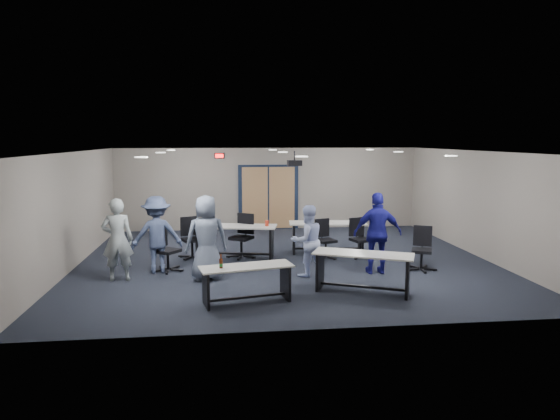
{
  "coord_description": "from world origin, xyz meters",
  "views": [
    {
      "loc": [
        -1.51,
        -11.97,
        3.02
      ],
      "look_at": [
        -0.16,
        -0.3,
        1.32
      ],
      "focal_mm": 32.0,
      "sensor_mm": 36.0,
      "label": 1
    }
  ],
  "objects": [
    {
      "name": "back_wall",
      "position": [
        0.0,
        4.5,
        1.35
      ],
      "size": [
        10.0,
        0.04,
        2.7
      ],
      "primitive_type": "cube",
      "color": "gray",
      "rests_on": "floor"
    },
    {
      "name": "ceiling",
      "position": [
        0.0,
        0.0,
        2.7
      ],
      "size": [
        10.0,
        9.0,
        0.04
      ],
      "primitive_type": "cube",
      "color": "silver",
      "rests_on": "back_wall"
    },
    {
      "name": "chair_loose_left",
      "position": [
        -2.78,
        -0.66,
        0.52
      ],
      "size": [
        0.91,
        0.91,
        1.04
      ],
      "primitive_type": null,
      "rotation": [
        0.0,
        0.0,
        0.94
      ],
      "color": "black",
      "rests_on": "floor"
    },
    {
      "name": "chair_back_c",
      "position": [
        1.06,
        0.17,
        0.49
      ],
      "size": [
        0.79,
        0.79,
        0.98
      ],
      "primitive_type": null,
      "rotation": [
        0.0,
        0.0,
        0.33
      ],
      "color": "black",
      "rests_on": "floor"
    },
    {
      "name": "floor",
      "position": [
        0.0,
        0.0,
        0.0
      ],
      "size": [
        10.0,
        10.0,
        0.0
      ],
      "primitive_type": "plane",
      "color": "black",
      "rests_on": "ground"
    },
    {
      "name": "chair_back_b",
      "position": [
        -1.06,
        0.48,
        0.55
      ],
      "size": [
        0.96,
        0.96,
        1.11
      ],
      "primitive_type": null,
      "rotation": [
        0.0,
        0.0,
        -0.57
      ],
      "color": "black",
      "rests_on": "floor"
    },
    {
      "name": "person_plaid",
      "position": [
        -1.87,
        -1.42,
        0.92
      ],
      "size": [
        0.98,
        0.73,
        1.83
      ],
      "primitive_type": "imported",
      "rotation": [
        0.0,
        0.0,
        3.32
      ],
      "color": "slate",
      "rests_on": "floor"
    },
    {
      "name": "ceiling_can_lights",
      "position": [
        0.0,
        0.25,
        2.67
      ],
      "size": [
        6.24,
        5.74,
        0.02
      ],
      "primitive_type": null,
      "color": "white",
      "rests_on": "ceiling"
    },
    {
      "name": "chair_loose_right",
      "position": [
        3.01,
        -1.24,
        0.5
      ],
      "size": [
        0.84,
        0.84,
        1.01
      ],
      "primitive_type": null,
      "rotation": [
        0.0,
        0.0,
        -0.42
      ],
      "color": "black",
      "rests_on": "floor"
    },
    {
      "name": "exit_sign",
      "position": [
        -1.6,
        4.44,
        2.45
      ],
      "size": [
        0.32,
        0.07,
        0.18
      ],
      "color": "black",
      "rests_on": "back_wall"
    },
    {
      "name": "person_navy",
      "position": [
        1.91,
        -1.35,
        0.92
      ],
      "size": [
        1.11,
        0.53,
        1.83
      ],
      "primitive_type": "imported",
      "rotation": [
        0.0,
        0.0,
        3.06
      ],
      "color": "navy",
      "rests_on": "floor"
    },
    {
      "name": "table_back_left",
      "position": [
        -1.21,
        0.44,
        0.58
      ],
      "size": [
        2.16,
        1.08,
        0.98
      ],
      "rotation": [
        0.0,
        0.0,
        -0.2
      ],
      "color": "beige",
      "rests_on": "floor"
    },
    {
      "name": "double_door",
      "position": [
        0.0,
        4.46,
        1.05
      ],
      "size": [
        2.0,
        0.07,
        2.2
      ],
      "color": "black",
      "rests_on": "back_wall"
    },
    {
      "name": "table_front_right",
      "position": [
        1.21,
        -2.68,
        0.54
      ],
      "size": [
        2.03,
        1.38,
        0.78
      ],
      "rotation": [
        0.0,
        0.0,
        -0.42
      ],
      "color": "beige",
      "rests_on": "floor"
    },
    {
      "name": "ceiling_projector",
      "position": [
        0.3,
        0.5,
        2.4
      ],
      "size": [
        0.35,
        0.32,
        0.37
      ],
      "color": "black",
      "rests_on": "ceiling"
    },
    {
      "name": "left_wall",
      "position": [
        -5.0,
        0.0,
        1.35
      ],
      "size": [
        0.04,
        9.0,
        2.7
      ],
      "primitive_type": "cube",
      "color": "gray",
      "rests_on": "floor"
    },
    {
      "name": "chair_back_a",
      "position": [
        -2.3,
        0.57,
        0.52
      ],
      "size": [
        0.85,
        0.85,
        1.04
      ],
      "primitive_type": null,
      "rotation": [
        0.0,
        0.0,
        0.4
      ],
      "color": "black",
      "rests_on": "floor"
    },
    {
      "name": "person_back",
      "position": [
        -3.0,
        -0.72,
        0.87
      ],
      "size": [
        1.23,
        0.85,
        1.74
      ],
      "primitive_type": "imported",
      "rotation": [
        0.0,
        0.0,
        3.34
      ],
      "color": "#3F4C71",
      "rests_on": "floor"
    },
    {
      "name": "person_lightblue",
      "position": [
        0.32,
        -1.38,
        0.79
      ],
      "size": [
        0.91,
        0.81,
        1.58
      ],
      "primitive_type": "imported",
      "rotation": [
        0.0,
        0.0,
        3.46
      ],
      "color": "#C0CEFF",
      "rests_on": "floor"
    },
    {
      "name": "table_front_left",
      "position": [
        -1.11,
        -3.04,
        0.48
      ],
      "size": [
        1.79,
        0.91,
        0.95
      ],
      "rotation": [
        0.0,
        0.0,
        0.21
      ],
      "color": "beige",
      "rests_on": "floor"
    },
    {
      "name": "front_wall",
      "position": [
        0.0,
        -4.5,
        1.35
      ],
      "size": [
        10.0,
        0.04,
        2.7
      ],
      "primitive_type": "cube",
      "color": "gray",
      "rests_on": "floor"
    },
    {
      "name": "chair_back_d",
      "position": [
        1.95,
        0.13,
        0.5
      ],
      "size": [
        0.79,
        0.79,
        1.01
      ],
      "primitive_type": null,
      "rotation": [
        0.0,
        0.0,
        0.3
      ],
      "color": "black",
      "rests_on": "floor"
    },
    {
      "name": "table_back_right",
      "position": [
        1.23,
        0.77,
        0.56
      ],
      "size": [
        2.07,
        0.88,
        0.82
      ],
      "rotation": [
        0.0,
        0.0,
        -0.11
      ],
      "color": "beige",
      "rests_on": "floor"
    },
    {
      "name": "right_wall",
      "position": [
        5.0,
        0.0,
        1.35
      ],
      "size": [
        0.04,
        9.0,
        2.7
      ],
      "primitive_type": "cube",
      "color": "gray",
      "rests_on": "floor"
    },
    {
      "name": "person_gray",
      "position": [
        -3.74,
        -1.29,
        0.89
      ],
      "size": [
        0.68,
        0.48,
        1.78
      ],
      "primitive_type": "imported",
      "rotation": [
        0.0,
        0.0,
        3.22
      ],
      "color": "#9DA8AB",
      "rests_on": "floor"
    }
  ]
}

